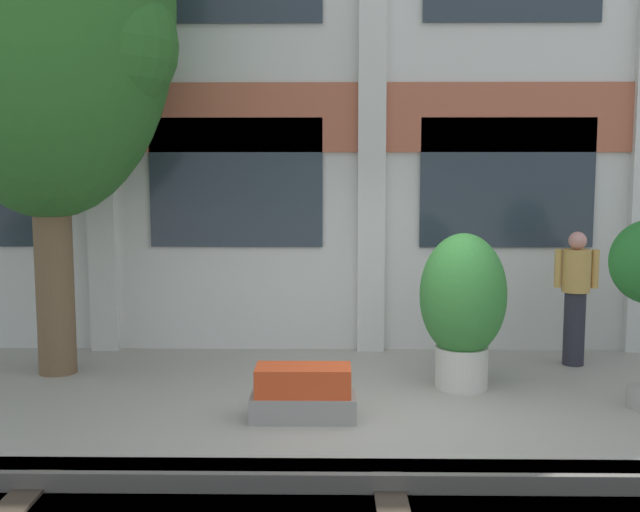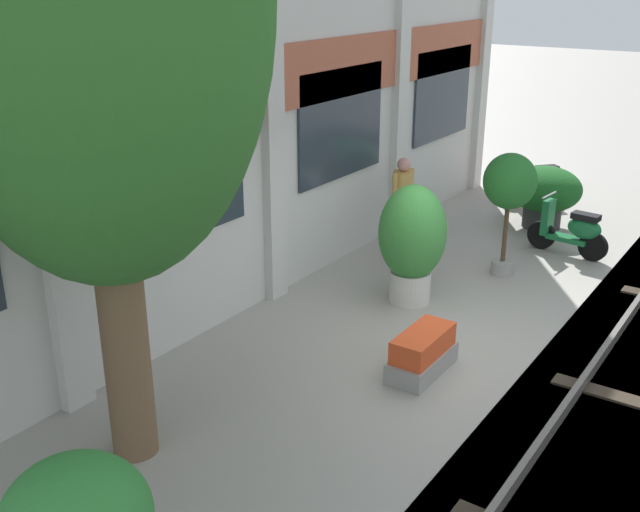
% 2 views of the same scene
% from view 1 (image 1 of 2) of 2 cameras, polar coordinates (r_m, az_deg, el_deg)
% --- Properties ---
extents(ground_plane, '(80.00, 80.00, 0.00)m').
position_cam_1_polar(ground_plane, '(7.60, 4.93, -12.01)').
color(ground_plane, '#9E998E').
extents(apartment_facade, '(14.66, 0.64, 8.16)m').
position_cam_1_polar(apartment_facade, '(10.31, 3.93, 15.72)').
color(apartment_facade, silver).
rests_on(apartment_facade, ground).
extents(broadleaf_tree, '(3.13, 2.98, 6.75)m').
position_cam_1_polar(broadleaf_tree, '(9.47, -20.31, 16.96)').
color(broadleaf_tree, brown).
rests_on(broadleaf_tree, ground).
extents(potted_plant_square_trough, '(1.03, 0.46, 0.52)m').
position_cam_1_polar(potted_plant_square_trough, '(7.41, -1.29, -10.46)').
color(potted_plant_square_trough, gray).
rests_on(potted_plant_square_trough, ground).
extents(potted_plant_glazed_jar, '(0.96, 0.96, 1.73)m').
position_cam_1_polar(potted_plant_glazed_jar, '(8.43, 10.83, -3.55)').
color(potted_plant_glazed_jar, beige).
rests_on(potted_plant_glazed_jar, ground).
extents(resident_by_doorway, '(0.53, 0.34, 1.67)m').
position_cam_1_polar(resident_by_doorway, '(9.78, 18.89, -2.74)').
color(resident_by_doorway, '#282833').
rests_on(resident_by_doorway, ground).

